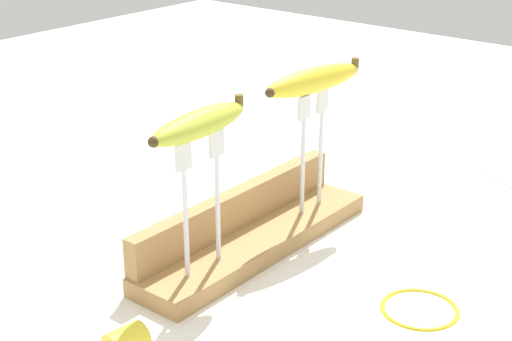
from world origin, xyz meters
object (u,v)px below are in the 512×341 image
(banana_raised_left, at_px, (199,123))
(fork_stand_left, at_px, (201,191))
(banana_raised_right, at_px, (314,80))
(fork_stand_right, at_px, (312,140))
(wire_coil, at_px, (420,307))

(banana_raised_left, bearing_deg, fork_stand_left, 2.98)
(banana_raised_left, height_order, banana_raised_right, banana_raised_right)
(fork_stand_right, xyz_separation_m, banana_raised_left, (-0.25, -0.00, 0.09))
(fork_stand_left, height_order, banana_raised_left, banana_raised_left)
(banana_raised_left, relative_size, wire_coil, 1.76)
(fork_stand_right, distance_m, wire_coil, 0.32)
(banana_raised_left, relative_size, banana_raised_right, 0.90)
(fork_stand_left, xyz_separation_m, banana_raised_left, (-0.00, -0.00, 0.09))
(banana_raised_left, bearing_deg, fork_stand_right, 0.00)
(fork_stand_left, xyz_separation_m, fork_stand_right, (0.25, 0.00, 0.00))
(banana_raised_right, distance_m, wire_coil, 0.37)
(wire_coil, bearing_deg, banana_raised_right, 65.47)
(banana_raised_left, height_order, wire_coil, banana_raised_left)
(fork_stand_left, xyz_separation_m, wire_coil, (0.13, -0.26, -0.14))
(fork_stand_left, bearing_deg, fork_stand_right, 0.00)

